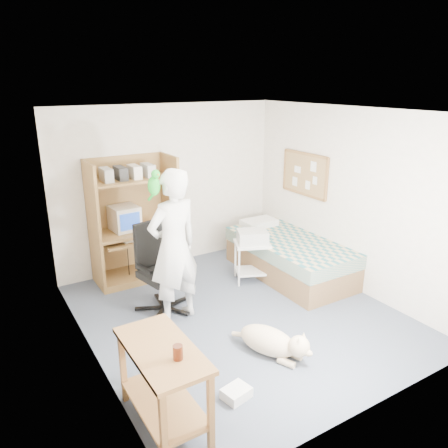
% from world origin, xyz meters
% --- Properties ---
extents(floor, '(4.00, 4.00, 0.00)m').
position_xyz_m(floor, '(0.00, 0.00, 0.00)').
color(floor, '#454F5E').
rests_on(floor, ground).
extents(wall_back, '(3.60, 0.02, 2.50)m').
position_xyz_m(wall_back, '(0.00, 2.00, 1.25)').
color(wall_back, silver).
rests_on(wall_back, floor).
extents(wall_right, '(0.02, 4.00, 2.50)m').
position_xyz_m(wall_right, '(1.80, 0.00, 1.25)').
color(wall_right, silver).
rests_on(wall_right, floor).
extents(wall_left, '(0.02, 4.00, 2.50)m').
position_xyz_m(wall_left, '(-1.80, 0.00, 1.25)').
color(wall_left, silver).
rests_on(wall_left, floor).
extents(ceiling, '(3.60, 4.00, 0.02)m').
position_xyz_m(ceiling, '(0.00, 0.00, 2.50)').
color(ceiling, white).
rests_on(ceiling, wall_back).
extents(computer_hutch, '(1.20, 0.63, 1.80)m').
position_xyz_m(computer_hutch, '(-0.70, 1.74, 0.82)').
color(computer_hutch, brown).
rests_on(computer_hutch, floor).
extents(bed, '(1.02, 2.02, 0.66)m').
position_xyz_m(bed, '(1.30, 0.62, 0.29)').
color(bed, brown).
rests_on(bed, floor).
extents(side_desk, '(0.50, 1.00, 0.75)m').
position_xyz_m(side_desk, '(-1.55, -1.20, 0.49)').
color(side_desk, brown).
rests_on(side_desk, floor).
extents(corkboard, '(0.04, 0.94, 0.66)m').
position_xyz_m(corkboard, '(1.77, 0.90, 1.45)').
color(corkboard, olive).
rests_on(corkboard, wall_right).
extents(office_chair, '(0.64, 0.64, 1.14)m').
position_xyz_m(office_chair, '(-0.78, 0.65, 0.41)').
color(office_chair, black).
rests_on(office_chair, floor).
extents(person, '(0.77, 0.58, 1.89)m').
position_xyz_m(person, '(-0.71, 0.34, 0.94)').
color(person, silver).
rests_on(person, floor).
extents(parrot, '(0.14, 0.24, 0.38)m').
position_xyz_m(parrot, '(-0.91, 0.35, 1.73)').
color(parrot, '#15951E').
rests_on(parrot, person).
extents(dog, '(0.55, 0.93, 0.37)m').
position_xyz_m(dog, '(-0.16, -0.89, 0.16)').
color(dog, '#D2B38C').
rests_on(dog, floor).
extents(printer_cart, '(0.62, 0.56, 0.60)m').
position_xyz_m(printer_cart, '(0.70, 0.74, 0.40)').
color(printer_cart, white).
rests_on(printer_cart, floor).
extents(printer, '(0.51, 0.46, 0.18)m').
position_xyz_m(printer, '(0.70, 0.74, 0.69)').
color(printer, beige).
rests_on(printer, printer_cart).
extents(crt_monitor, '(0.40, 0.42, 0.35)m').
position_xyz_m(crt_monitor, '(-0.83, 1.75, 0.94)').
color(crt_monitor, beige).
rests_on(crt_monitor, computer_hutch).
extents(keyboard, '(0.47, 0.21, 0.03)m').
position_xyz_m(keyboard, '(-0.72, 1.58, 0.67)').
color(keyboard, beige).
rests_on(keyboard, computer_hutch).
extents(pencil_cup, '(0.08, 0.08, 0.12)m').
position_xyz_m(pencil_cup, '(-0.40, 1.65, 0.82)').
color(pencil_cup, gold).
rests_on(pencil_cup, computer_hutch).
extents(drink_glass, '(0.08, 0.08, 0.12)m').
position_xyz_m(drink_glass, '(-1.50, -1.40, 0.81)').
color(drink_glass, '#3F170A').
rests_on(drink_glass, side_desk).
extents(floor_box_a, '(0.28, 0.25, 0.10)m').
position_xyz_m(floor_box_a, '(-0.86, -1.26, 0.05)').
color(floor_box_a, white).
rests_on(floor_box_a, floor).
extents(floor_box_b, '(0.21, 0.24, 0.08)m').
position_xyz_m(floor_box_b, '(-1.43, -1.05, 0.04)').
color(floor_box_b, '#B8B8B3').
rests_on(floor_box_b, floor).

